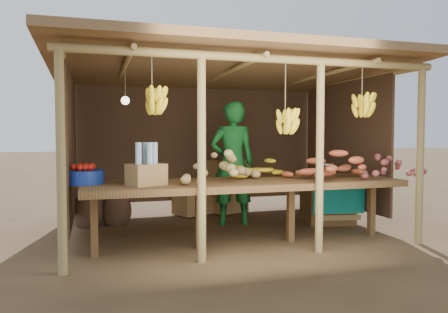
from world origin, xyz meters
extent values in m
plane|color=brown|center=(0.00, 0.00, 0.00)|extent=(60.00, 60.00, 0.00)
cylinder|color=tan|center=(-2.10, -1.50, 1.10)|extent=(0.09, 0.09, 2.20)
cylinder|color=tan|center=(2.10, -1.50, 1.10)|extent=(0.09, 0.09, 2.20)
cylinder|color=tan|center=(-2.10, 1.50, 1.10)|extent=(0.09, 0.09, 2.20)
cylinder|color=tan|center=(2.10, 1.50, 1.10)|extent=(0.09, 0.09, 2.20)
cylinder|color=tan|center=(-0.70, -1.50, 1.10)|extent=(0.09, 0.09, 2.20)
cylinder|color=tan|center=(0.70, -1.50, 1.10)|extent=(0.09, 0.09, 2.20)
cylinder|color=tan|center=(0.00, -1.50, 2.20)|extent=(4.40, 0.09, 0.09)
cylinder|color=tan|center=(0.00, 1.50, 2.20)|extent=(4.40, 0.09, 0.09)
cube|color=olive|center=(0.00, 0.00, 2.29)|extent=(4.70, 3.50, 0.28)
cube|color=#4E3524|center=(0.00, 1.48, 1.21)|extent=(4.20, 0.04, 1.98)
cube|color=#4E3524|center=(-2.08, 0.20, 1.21)|extent=(0.04, 2.40, 1.98)
cube|color=#4E3524|center=(2.08, 0.20, 1.21)|extent=(0.04, 2.40, 1.98)
cube|color=brown|center=(0.00, -0.95, 0.76)|extent=(3.90, 1.05, 0.08)
cube|color=brown|center=(-1.80, -0.95, 0.36)|extent=(0.08, 0.08, 0.72)
cube|color=brown|center=(-0.60, -0.95, 0.36)|extent=(0.08, 0.08, 0.72)
cube|color=brown|center=(0.60, -0.95, 0.36)|extent=(0.08, 0.08, 0.72)
cube|color=brown|center=(1.80, -0.95, 0.36)|extent=(0.08, 0.08, 0.72)
cylinder|color=navy|center=(-1.90, -0.73, 0.88)|extent=(0.45, 0.45, 0.16)
cube|color=#9A7445|center=(-1.23, -1.07, 0.92)|extent=(0.47, 0.43, 0.24)
imported|color=#176828|center=(0.22, 0.28, 0.93)|extent=(0.73, 0.53, 1.87)
cube|color=brown|center=(1.66, -0.03, 0.33)|extent=(0.80, 0.71, 0.65)
cube|color=#0C8D84|center=(1.66, -0.03, 0.68)|extent=(0.89, 0.80, 0.07)
cube|color=#9A7445|center=(0.43, 1.18, 0.25)|extent=(0.69, 0.63, 0.45)
cube|color=#9A7445|center=(0.43, 1.18, 0.70)|extent=(0.69, 0.63, 0.45)
cube|color=#9A7445|center=(-0.19, 1.18, 0.25)|extent=(0.69, 0.63, 0.45)
ellipsoid|color=#4E3524|center=(-1.88, 0.75, 0.26)|extent=(0.45, 0.45, 0.61)
ellipsoid|color=#4E3524|center=(-1.47, 0.75, 0.26)|extent=(0.45, 0.45, 0.61)
camera|label=1|loc=(-1.81, -5.98, 1.38)|focal=35.00mm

